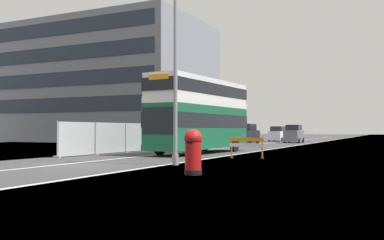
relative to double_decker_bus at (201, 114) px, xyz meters
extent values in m
cube|color=#38383A|center=(-0.65, -11.72, -2.75)|extent=(140.00, 280.00, 0.10)
cube|color=#B2AFA8|center=(2.78, -11.72, -2.70)|extent=(0.24, 196.00, 0.01)
cube|color=silver|center=(-1.72, -11.72, -2.70)|extent=(0.16, 168.00, 0.01)
cube|color=#145638|center=(0.00, 0.01, -0.91)|extent=(3.13, 10.66, 2.88)
cube|color=silver|center=(0.00, 0.01, 0.73)|extent=(3.13, 10.66, 0.40)
cube|color=silver|center=(0.00, 0.01, 1.66)|extent=(3.10, 10.56, 1.45)
cube|color=black|center=(0.00, 0.01, -0.48)|extent=(3.16, 10.77, 0.92)
cube|color=black|center=(0.00, 0.01, 1.66)|extent=(3.14, 10.72, 0.80)
cube|color=black|center=(-0.32, -5.27, -0.55)|extent=(2.30, 0.20, 1.59)
cube|color=orange|center=(-0.32, -5.27, 2.05)|extent=(1.38, 0.14, 0.32)
cube|color=#145638|center=(0.00, 0.01, -2.17)|extent=(3.16, 10.77, 0.36)
cylinder|color=black|center=(-1.44, -3.18, -2.20)|extent=(0.36, 1.02, 1.00)
cylinder|color=black|center=(1.05, -3.33, -2.20)|extent=(0.36, 1.02, 1.00)
cylinder|color=black|center=(-1.07, 2.97, -2.20)|extent=(0.36, 1.02, 1.00)
cylinder|color=black|center=(1.42, 2.82, -2.20)|extent=(0.36, 1.02, 1.00)
cylinder|color=gray|center=(3.27, -9.88, 1.64)|extent=(0.18, 0.18, 8.67)
cylinder|color=gray|center=(3.27, -9.88, -2.45)|extent=(0.29, 0.29, 0.50)
cylinder|color=black|center=(5.82, -13.28, -2.61)|extent=(0.64, 0.64, 0.18)
cylinder|color=#B71414|center=(5.82, -13.28, -1.95)|extent=(0.59, 0.59, 1.14)
sphere|color=#B71414|center=(5.82, -13.28, -1.38)|extent=(0.66, 0.66, 0.66)
cube|color=black|center=(5.82, -13.59, -1.52)|extent=(0.22, 0.03, 0.07)
cube|color=orange|center=(4.73, -4.10, -1.62)|extent=(1.91, 0.40, 0.20)
cube|color=white|center=(4.73, -4.10, -1.94)|extent=(1.91, 0.40, 0.20)
cube|color=orange|center=(3.88, -4.24, -2.16)|extent=(0.08, 0.08, 1.08)
cube|color=black|center=(3.88, -4.24, -2.66)|extent=(0.21, 0.46, 0.08)
cube|color=orange|center=(5.58, -3.95, -2.16)|extent=(0.08, 0.08, 1.08)
cube|color=black|center=(5.58, -3.95, -2.66)|extent=(0.21, 0.46, 0.08)
cube|color=#A8AAAD|center=(-5.25, -6.63, -1.63)|extent=(0.04, 3.26, 2.05)
cube|color=#A8AAAD|center=(-5.25, -3.23, -1.63)|extent=(0.04, 3.26, 2.05)
cube|color=#A8AAAD|center=(-5.25, 0.17, -1.63)|extent=(0.04, 3.26, 2.05)
cube|color=#A8AAAD|center=(-5.25, 3.57, -1.63)|extent=(0.04, 3.26, 2.05)
cube|color=#A8AAAD|center=(-5.25, 6.97, -1.63)|extent=(0.04, 3.26, 2.05)
cube|color=#A8AAAD|center=(-5.25, 10.37, -1.63)|extent=(0.04, 3.26, 2.05)
cube|color=#A8AAAD|center=(-5.25, 13.77, -1.63)|extent=(0.04, 3.26, 2.05)
cube|color=#A8AAAD|center=(-5.25, 17.17, -1.63)|extent=(0.04, 3.26, 2.05)
cylinder|color=#939699|center=(-5.25, -8.33, -1.63)|extent=(0.06, 0.06, 2.15)
cube|color=gray|center=(-5.25, -8.33, -2.64)|extent=(0.44, 0.20, 0.12)
cylinder|color=#939699|center=(-5.25, -4.93, -1.63)|extent=(0.06, 0.06, 2.15)
cube|color=gray|center=(-5.25, -4.93, -2.64)|extent=(0.44, 0.20, 0.12)
cylinder|color=#939699|center=(-5.25, -1.53, -1.63)|extent=(0.06, 0.06, 2.15)
cube|color=gray|center=(-5.25, -1.53, -2.64)|extent=(0.44, 0.20, 0.12)
cylinder|color=#939699|center=(-5.25, 1.87, -1.63)|extent=(0.06, 0.06, 2.15)
cube|color=gray|center=(-5.25, 1.87, -2.64)|extent=(0.44, 0.20, 0.12)
cylinder|color=#939699|center=(-5.25, 5.27, -1.63)|extent=(0.06, 0.06, 2.15)
cube|color=gray|center=(-5.25, 5.27, -2.64)|extent=(0.44, 0.20, 0.12)
cylinder|color=#939699|center=(-5.25, 8.67, -1.63)|extent=(0.06, 0.06, 2.15)
cube|color=gray|center=(-5.25, 8.67, -2.64)|extent=(0.44, 0.20, 0.12)
cylinder|color=#939699|center=(-5.25, 12.07, -1.63)|extent=(0.06, 0.06, 2.15)
cube|color=gray|center=(-5.25, 12.07, -2.64)|extent=(0.44, 0.20, 0.12)
cylinder|color=#939699|center=(-5.25, 15.47, -1.63)|extent=(0.06, 0.06, 2.15)
cube|color=gray|center=(-5.25, 15.47, -2.64)|extent=(0.44, 0.20, 0.12)
cylinder|color=#939699|center=(-5.25, 18.87, -1.63)|extent=(0.06, 0.06, 2.15)
cube|color=gray|center=(-5.25, 18.87, -2.64)|extent=(0.44, 0.20, 0.12)
cube|color=black|center=(-3.23, 18.97, -1.85)|extent=(1.88, 4.55, 1.35)
cube|color=black|center=(-3.23, 18.97, -0.80)|extent=(1.73, 2.50, 0.74)
cylinder|color=black|center=(-2.29, 20.38, -2.40)|extent=(0.20, 0.60, 0.60)
cylinder|color=black|center=(-4.17, 20.38, -2.40)|extent=(0.20, 0.60, 0.60)
cylinder|color=black|center=(-2.29, 17.56, -2.40)|extent=(0.20, 0.60, 0.60)
cylinder|color=black|center=(-4.17, 17.56, -2.40)|extent=(0.20, 0.60, 0.60)
cube|color=slate|center=(0.40, 26.63, -1.84)|extent=(1.73, 3.88, 1.36)
cube|color=black|center=(0.40, 26.63, -0.82)|extent=(1.59, 2.13, 0.67)
cylinder|color=black|center=(1.27, 27.84, -2.40)|extent=(0.20, 0.60, 0.60)
cylinder|color=black|center=(-0.47, 27.84, -2.40)|extent=(0.20, 0.60, 0.60)
cylinder|color=black|center=(1.27, 25.43, -2.40)|extent=(0.20, 0.60, 0.60)
cylinder|color=black|center=(-0.47, 25.43, -2.40)|extent=(0.20, 0.60, 0.60)
cube|color=silver|center=(-3.25, 32.87, -1.91)|extent=(1.73, 4.26, 1.21)
cube|color=black|center=(-3.25, 32.87, -0.97)|extent=(1.59, 2.35, 0.68)
cylinder|color=black|center=(-2.38, 34.19, -2.40)|extent=(0.20, 0.60, 0.60)
cylinder|color=black|center=(-4.12, 34.19, -2.40)|extent=(0.20, 0.60, 0.60)
cylinder|color=black|center=(-2.38, 31.55, -2.40)|extent=(0.20, 0.60, 0.60)
cylinder|color=black|center=(-4.12, 31.55, -2.40)|extent=(0.20, 0.60, 0.60)
cylinder|color=#4C3D2D|center=(-12.08, 27.16, -0.57)|extent=(0.38, 0.38, 4.25)
cylinder|color=#4C3D2D|center=(-11.61, 27.16, 1.78)|extent=(1.05, 0.18, 1.08)
cylinder|color=#4C3D2D|center=(-11.57, 27.64, 1.37)|extent=(1.14, 1.11, 1.05)
cylinder|color=#4C3D2D|center=(-12.40, 27.50, 1.17)|extent=(0.88, 0.91, 1.39)
cylinder|color=#4C3D2D|center=(-12.59, 27.15, 1.03)|extent=(1.16, 0.20, 1.29)
cylinder|color=#4C3D2D|center=(-12.19, 26.69, 0.91)|extent=(0.35, 1.04, 1.13)
cylinder|color=#4C3D2D|center=(-11.49, 26.61, 1.47)|extent=(1.35, 1.27, 1.65)
cylinder|color=#4C3D2D|center=(-13.82, 26.47, -0.54)|extent=(0.40, 0.40, 4.31)
cylinder|color=#4C3D2D|center=(-13.05, 26.25, 1.77)|extent=(1.66, 0.61, 1.16)
cylinder|color=#4C3D2D|center=(-13.32, 27.01, 0.65)|extent=(1.20, 1.28, 1.07)
cylinder|color=#4C3D2D|center=(-14.02, 26.95, 1.01)|extent=(0.59, 1.13, 1.70)
cylinder|color=#4C3D2D|center=(-14.34, 26.84, 0.92)|extent=(1.27, 0.96, 1.83)
cylinder|color=#4C3D2D|center=(-14.43, 26.27, 1.17)|extent=(1.37, 0.61, 1.13)
cylinder|color=#4C3D2D|center=(-13.87, 26.02, 0.13)|extent=(0.30, 1.06, 0.99)
cylinder|color=#4C3D2D|center=(-13.42, 25.83, 0.87)|extent=(0.97, 1.43, 1.18)
cube|color=gray|center=(-26.05, 23.95, 5.53)|extent=(28.16, 17.53, 16.46)
cube|color=#232D3D|center=(-26.05, 15.16, 2.07)|extent=(26.47, 0.08, 1.84)
cube|color=#232D3D|center=(-26.05, 15.16, 5.37)|extent=(26.47, 0.08, 1.84)
cube|color=#232D3D|center=(-26.05, 15.16, 8.66)|extent=(26.47, 0.08, 1.84)
cube|color=#232D3D|center=(-26.05, 15.16, 11.95)|extent=(26.47, 0.08, 1.84)
camera|label=1|loc=(12.71, -27.56, -1.06)|focal=40.94mm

